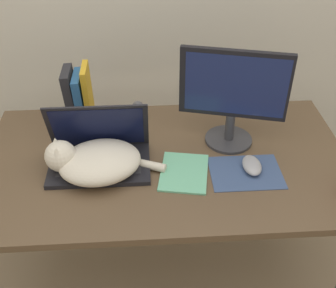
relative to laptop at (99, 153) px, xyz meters
name	(u,v)px	position (x,y,z in m)	size (l,w,h in m)	color
desk	(166,173)	(0.25, 0.01, -0.11)	(1.39, 0.77, 0.72)	brown
laptop	(99,153)	(0.00, 0.00, 0.00)	(0.37, 0.23, 0.24)	black
cat	(94,161)	(-0.01, -0.06, 0.01)	(0.43, 0.30, 0.14)	beige
external_monitor	(233,94)	(0.50, 0.11, 0.17)	(0.40, 0.19, 0.39)	#333338
mousepad	(246,172)	(0.53, -0.09, -0.04)	(0.26, 0.19, 0.00)	#384C75
computer_mouse	(252,165)	(0.56, -0.07, -0.03)	(0.07, 0.11, 0.03)	#99999E
book_row	(79,96)	(-0.10, 0.31, 0.07)	(0.11, 0.15, 0.25)	#232328
notepad	(184,172)	(0.31, -0.08, -0.04)	(0.20, 0.24, 0.01)	#6BBC93
webcam	(138,107)	(0.14, 0.31, 0.00)	(0.05, 0.05, 0.07)	#232328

